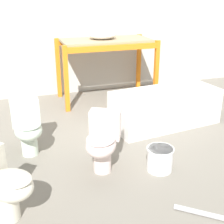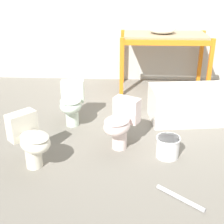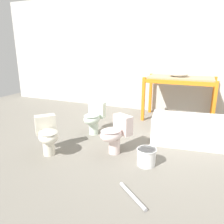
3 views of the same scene
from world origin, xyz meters
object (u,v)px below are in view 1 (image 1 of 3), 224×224
object	(u,v)px
sink_basin	(102,35)
toilet_far	(102,141)
bathtub_main	(165,105)
bucket_white	(160,158)
toilet_extra	(3,183)
toilet_near	(27,127)

from	to	relation	value
sink_basin	toilet_far	world-z (taller)	sink_basin
bathtub_main	toilet_far	distance (m)	1.54
toilet_far	bucket_white	size ratio (longest dim) A/B	2.12
toilet_extra	bucket_white	distance (m)	1.67
bathtub_main	toilet_near	bearing A→B (deg)	-179.25
toilet_near	toilet_extra	bearing A→B (deg)	-106.05
toilet_near	bucket_white	size ratio (longest dim) A/B	2.12
bathtub_main	toilet_extra	size ratio (longest dim) A/B	2.56
toilet_far	toilet_extra	distance (m)	1.14
bathtub_main	toilet_near	world-z (taller)	toilet_near
toilet_far	toilet_near	bearing A→B (deg)	166.74
toilet_near	toilet_far	bearing A→B (deg)	-42.38
sink_basin	bucket_white	distance (m)	2.71
toilet_far	toilet_extra	size ratio (longest dim) A/B	1.00
toilet_extra	toilet_near	bearing A→B (deg)	28.26
sink_basin	toilet_near	distance (m)	2.35
sink_basin	toilet_extra	size ratio (longest dim) A/B	0.74
toilet_near	bucket_white	bearing A→B (deg)	-33.72
toilet_near	bucket_white	xyz separation A→B (m)	(1.34, -0.84, -0.22)
sink_basin	bathtub_main	xyz separation A→B (m)	(0.53, -1.39, -0.85)
sink_basin	bucket_white	size ratio (longest dim) A/B	1.56
sink_basin	toilet_far	xyz separation A→B (m)	(-0.71, -2.31, -0.80)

